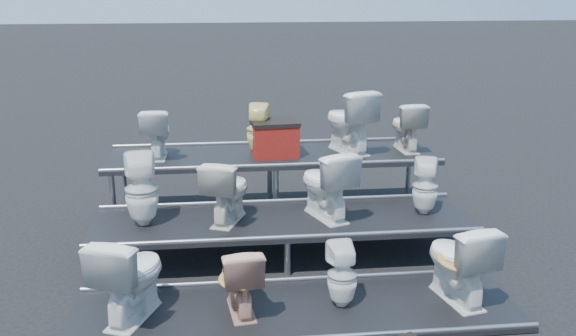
{
  "coord_description": "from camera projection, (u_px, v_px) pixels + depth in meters",
  "views": [
    {
      "loc": [
        -0.68,
        -6.69,
        3.05
      ],
      "look_at": [
        0.07,
        0.1,
        1.02
      ],
      "focal_mm": 40.0,
      "sensor_mm": 36.0,
      "label": 1
    }
  ],
  "objects": [
    {
      "name": "toilet_11",
      "position": [
        407.0,
        126.0,
        8.4
      ],
      "size": [
        0.4,
        0.66,
        0.65
      ],
      "primitive_type": "imported",
      "rotation": [
        0.0,
        0.0,
        3.2
      ],
      "color": "beige",
      "rests_on": "tier_back"
    },
    {
      "name": "red_crate",
      "position": [
        275.0,
        140.0,
        8.17
      ],
      "size": [
        0.6,
        0.5,
        0.41
      ],
      "primitive_type": "cube",
      "rotation": [
        0.0,
        0.0,
        0.09
      ],
      "color": "maroon",
      "rests_on": "tier_back"
    },
    {
      "name": "toilet_2",
      "position": [
        342.0,
        275.0,
        6.01
      ],
      "size": [
        0.31,
        0.31,
        0.63
      ],
      "primitive_type": "imported",
      "rotation": [
        0.0,
        0.0,
        3.23
      ],
      "color": "silver",
      "rests_on": "tier_front"
    },
    {
      "name": "tier_back",
      "position": [
        273.0,
        185.0,
        8.43
      ],
      "size": [
        4.2,
        1.2,
        0.86
      ],
      "primitive_type": "cube",
      "color": "black",
      "rests_on": "ground"
    },
    {
      "name": "toilet_1",
      "position": [
        240.0,
        278.0,
        5.9
      ],
      "size": [
        0.45,
        0.7,
        0.67
      ],
      "primitive_type": "imported",
      "rotation": [
        0.0,
        0.0,
        3.26
      ],
      "color": "tan",
      "rests_on": "tier_front"
    },
    {
      "name": "toilet_10",
      "position": [
        349.0,
        121.0,
        8.29
      ],
      "size": [
        0.72,
        0.93,
        0.83
      ],
      "primitive_type": "imported",
      "rotation": [
        0.0,
        0.0,
        3.49
      ],
      "color": "silver",
      "rests_on": "tier_back"
    },
    {
      "name": "toilet_7",
      "position": [
        425.0,
        186.0,
        7.26
      ],
      "size": [
        0.36,
        0.36,
        0.64
      ],
      "primitive_type": "imported",
      "rotation": [
        0.0,
        0.0,
        2.86
      ],
      "color": "silver",
      "rests_on": "tier_mid"
    },
    {
      "name": "toilet_6",
      "position": [
        326.0,
        184.0,
        7.12
      ],
      "size": [
        0.69,
        0.88,
        0.79
      ],
      "primitive_type": "imported",
      "rotation": [
        0.0,
        0.0,
        3.5
      ],
      "color": "silver",
      "rests_on": "tier_mid"
    },
    {
      "name": "toilet_3",
      "position": [
        458.0,
        260.0,
        6.1
      ],
      "size": [
        0.61,
        0.87,
        0.81
      ],
      "primitive_type": "imported",
      "rotation": [
        0.0,
        0.0,
        3.35
      ],
      "color": "silver",
      "rests_on": "tier_front"
    },
    {
      "name": "toilet_0",
      "position": [
        130.0,
        275.0,
        5.78
      ],
      "size": [
        0.73,
        0.93,
        0.83
      ],
      "primitive_type": "imported",
      "rotation": [
        0.0,
        0.0,
        2.76
      ],
      "color": "silver",
      "rests_on": "tier_front"
    },
    {
      "name": "toilet_9",
      "position": [
        258.0,
        130.0,
        8.19
      ],
      "size": [
        0.35,
        0.35,
        0.66
      ],
      "primitive_type": "imported",
      "rotation": [
        0.0,
        0.0,
        2.96
      ],
      "color": "#F5E590",
      "rests_on": "tier_back"
    },
    {
      "name": "tier_front",
      "position": [
        297.0,
        310.0,
        6.06
      ],
      "size": [
        4.2,
        1.2,
        0.06
      ],
      "primitive_type": "cube",
      "color": "black",
      "rests_on": "ground"
    },
    {
      "name": "toilet_8",
      "position": [
        156.0,
        133.0,
        8.06
      ],
      "size": [
        0.37,
        0.63,
        0.64
      ],
      "primitive_type": "imported",
      "rotation": [
        0.0,
        0.0,
        3.13
      ],
      "color": "silver",
      "rests_on": "tier_back"
    },
    {
      "name": "tier_mid",
      "position": [
        283.0,
        238.0,
        7.24
      ],
      "size": [
        4.2,
        1.2,
        0.46
      ],
      "primitive_type": "cube",
      "color": "black",
      "rests_on": "ground"
    },
    {
      "name": "toilet_5",
      "position": [
        227.0,
        190.0,
        7.01
      ],
      "size": [
        0.63,
        0.8,
        0.72
      ],
      "primitive_type": "imported",
      "rotation": [
        0.0,
        0.0,
        2.76
      ],
      "color": "beige",
      "rests_on": "tier_mid"
    },
    {
      "name": "ground",
      "position": [
        283.0,
        256.0,
        7.31
      ],
      "size": [
        80.0,
        80.0,
        0.0
      ],
      "primitive_type": "plane",
      "color": "black",
      "rests_on": "ground"
    },
    {
      "name": "toilet_4",
      "position": [
        141.0,
        190.0,
        6.9
      ],
      "size": [
        0.41,
        0.42,
        0.79
      ],
      "primitive_type": "imported",
      "rotation": [
        0.0,
        0.0,
        3.29
      ],
      "color": "silver",
      "rests_on": "tier_mid"
    }
  ]
}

